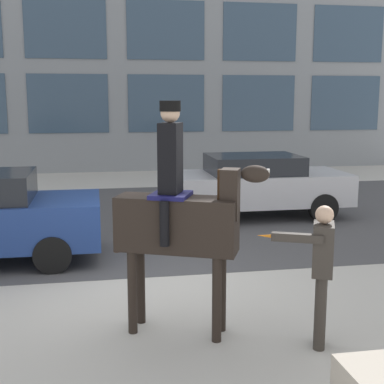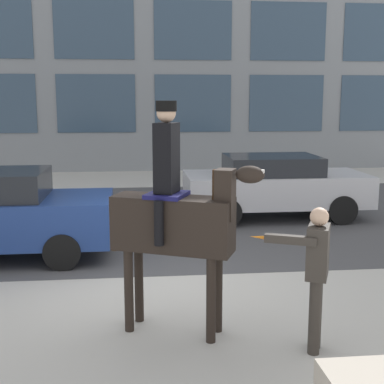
# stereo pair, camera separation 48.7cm
# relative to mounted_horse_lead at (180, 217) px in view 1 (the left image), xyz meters

# --- Properties ---
(ground_plane) EXTENTS (80.00, 80.00, 0.00)m
(ground_plane) POSITION_rel_mounted_horse_lead_xyz_m (-0.06, 1.52, -1.41)
(ground_plane) COLOR #B2AFA8
(road_surface) EXTENTS (24.71, 8.50, 0.01)m
(road_surface) POSITION_rel_mounted_horse_lead_xyz_m (-0.06, 6.27, -1.41)
(road_surface) COLOR #444447
(road_surface) RESTS_ON ground_plane
(mounted_horse_lead) EXTENTS (1.75, 0.99, 2.74)m
(mounted_horse_lead) POSITION_rel_mounted_horse_lead_xyz_m (0.00, 0.00, 0.00)
(mounted_horse_lead) COLOR black
(mounted_horse_lead) RESTS_ON ground_plane
(pedestrian_bystander) EXTENTS (0.91, 0.45, 1.62)m
(pedestrian_bystander) POSITION_rel_mounted_horse_lead_xyz_m (1.47, -0.66, -0.45)
(pedestrian_bystander) COLOR #332D28
(pedestrian_bystander) RESTS_ON ground_plane
(street_car_far_lane) EXTENTS (4.18, 1.89, 1.46)m
(street_car_far_lane) POSITION_rel_mounted_horse_lead_xyz_m (2.76, 5.94, -0.63)
(street_car_far_lane) COLOR #B7B7BC
(street_car_far_lane) RESTS_ON ground_plane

